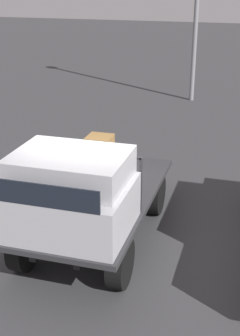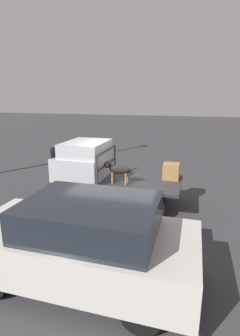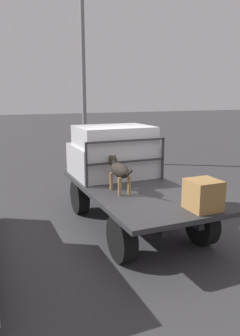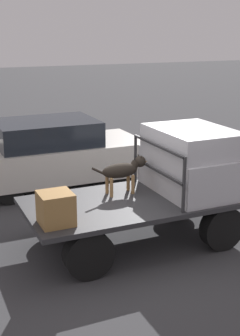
% 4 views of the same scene
% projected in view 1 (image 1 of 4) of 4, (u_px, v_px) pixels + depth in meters
% --- Properties ---
extents(ground_plane, '(80.00, 80.00, 0.00)m').
position_uv_depth(ground_plane, '(97.00, 237.00, 8.11)').
color(ground_plane, '#38383A').
extents(flatbed_truck, '(3.81, 1.86, 0.81)m').
position_uv_depth(flatbed_truck, '(96.00, 207.00, 7.88)').
color(flatbed_truck, black).
rests_on(flatbed_truck, ground).
extents(truck_cab, '(1.43, 1.74, 1.11)m').
position_uv_depth(truck_cab, '(70.00, 194.00, 6.61)').
color(truck_cab, '#B7B7BC').
rests_on(truck_cab, flatbed_truck).
extents(truck_headboard, '(0.04, 1.74, 0.90)m').
position_uv_depth(truck_headboard, '(88.00, 170.00, 7.26)').
color(truck_headboard, '#2D2D30').
rests_on(truck_headboard, flatbed_truck).
extents(dog, '(1.04, 0.26, 0.67)m').
position_uv_depth(dog, '(119.00, 172.00, 7.63)').
color(dog, '#9E7547').
rests_on(dog, flatbed_truck).
extents(cargo_crate, '(0.48, 0.48, 0.48)m').
position_uv_depth(cargo_crate, '(100.00, 148.00, 9.21)').
color(cargo_crate, olive).
rests_on(cargo_crate, flatbed_truck).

